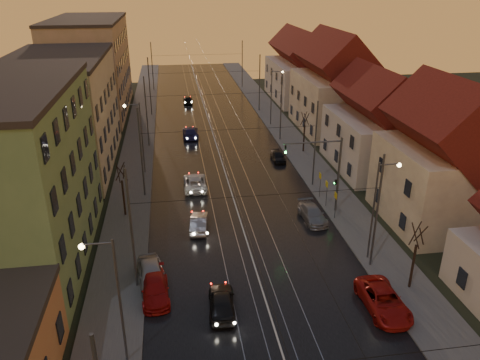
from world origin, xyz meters
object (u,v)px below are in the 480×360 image
driving_car_1 (199,223)px  street_lamp_3 (273,92)px  parked_left_2 (155,289)px  parked_right_2 (278,156)px  parked_left_3 (151,274)px  driving_car_0 (222,302)px  street_lamp_1 (378,202)px  parked_right_0 (383,300)px  driving_car_2 (195,182)px  driving_car_3 (190,132)px  street_lamp_2 (139,131)px  street_lamp_0 (113,291)px  parked_right_1 (313,214)px  traffic_light_mast (328,166)px  driving_car_4 (188,100)px

driving_car_1 → street_lamp_3: bearing=-106.7°
parked_left_2 → parked_right_2: parked_left_2 is taller
street_lamp_3 → parked_left_3: street_lamp_3 is taller
driving_car_0 → street_lamp_1: bearing=-155.6°
parked_left_2 → parked_right_0: parked_right_0 is taller
driving_car_2 → driving_car_3: bearing=-90.9°
parked_left_3 → street_lamp_2: bearing=86.3°
driving_car_3 → street_lamp_0: bearing=82.2°
driving_car_1 → parked_right_1: driving_car_1 is taller
street_lamp_0 → street_lamp_3: 47.62m
street_lamp_3 → driving_car_2: (-12.65, -20.85, -4.21)m
street_lamp_3 → street_lamp_0: bearing=-112.5°
driving_car_0 → parked_left_2: bearing=-22.8°
street_lamp_0 → traffic_light_mast: (17.10, 16.00, -0.29)m
street_lamp_2 → parked_right_2: size_ratio=2.24×
parked_right_1 → driving_car_0: bearing=-133.5°
parked_left_2 → parked_right_1: parked_left_2 is taller
street_lamp_3 → parked_left_2: bearing=-113.2°
driving_car_1 → parked_right_0: bearing=138.7°
street_lamp_2 → driving_car_4: 31.63m
parked_left_3 → driving_car_0: bearing=-47.6°
parked_left_2 → street_lamp_0: bearing=-111.2°
driving_car_0 → parked_left_2: 4.81m
traffic_light_mast → driving_car_0: traffic_light_mast is taller
driving_car_3 → driving_car_2: bearing=89.3°
street_lamp_1 → driving_car_3: street_lamp_1 is taller
parked_left_3 → parked_right_0: 15.86m
driving_car_4 → parked_right_2: (9.24, -29.09, -0.04)m
street_lamp_3 → parked_left_2: 41.88m
traffic_light_mast → parked_right_1: (-1.60, -1.30, -3.97)m
traffic_light_mast → parked_right_2: (-1.35, 13.58, -3.99)m
traffic_light_mast → street_lamp_0: bearing=-136.9°
street_lamp_3 → street_lamp_1: bearing=-90.0°
driving_car_0 → driving_car_3: 36.50m
street_lamp_0 → driving_car_0: bearing=30.1°
street_lamp_0 → parked_left_3: (1.50, 7.33, -4.12)m
parked_left_3 → driving_car_4: bearing=76.5°
street_lamp_2 → driving_car_2: street_lamp_2 is taller
driving_car_0 → parked_right_2: 27.78m
street_lamp_2 → parked_left_3: size_ratio=1.78×
parked_left_2 → parked_right_0: (14.70, -3.55, 0.06)m
street_lamp_3 → driving_car_0: size_ratio=1.91×
driving_car_1 → driving_car_4: (1.13, 44.12, -0.01)m
driving_car_1 → driving_car_2: driving_car_2 is taller
driving_car_2 → street_lamp_3: bearing=-120.7°
street_lamp_1 → street_lamp_2: bearing=132.3°
driving_car_2 → parked_left_2: 17.84m
driving_car_3 → parked_left_2: bearing=83.7°
driving_car_1 → street_lamp_1: bearing=159.8°
driving_car_0 → parked_right_0: bearing=176.6°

